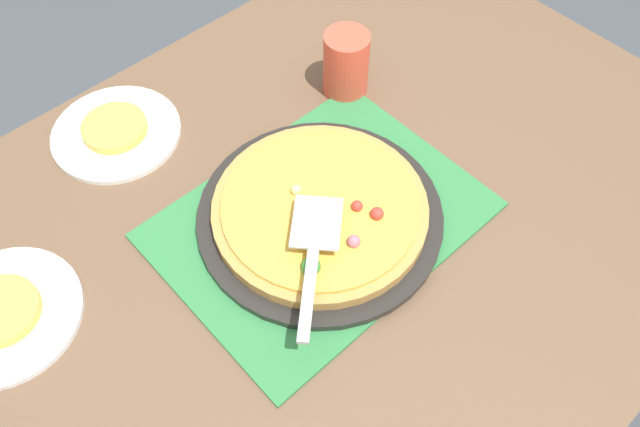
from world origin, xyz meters
TOP-DOWN VIEW (x-y plane):
  - ground_plane at (0.00, 0.00)m, footprint 8.00×8.00m
  - dining_table at (0.00, 0.00)m, footprint 1.40×1.00m
  - placemat at (0.00, 0.00)m, footprint 0.48×0.36m
  - pizza_pan at (0.00, 0.00)m, footprint 0.38×0.38m
  - pizza at (-0.00, -0.00)m, footprint 0.33×0.33m
  - plate_near_left at (-0.44, 0.18)m, footprint 0.22×0.22m
  - plate_far_right at (-0.14, 0.37)m, footprint 0.22×0.22m
  - served_slice_left at (-0.44, 0.18)m, footprint 0.11×0.11m
  - served_slice_right at (-0.14, 0.37)m, footprint 0.11×0.11m
  - cup_far at (0.23, 0.18)m, footprint 0.08×0.08m
  - pizza_server at (-0.07, -0.07)m, footprint 0.20×0.19m

SIDE VIEW (x-z plane):
  - ground_plane at x=0.00m, z-range 0.00..0.00m
  - dining_table at x=0.00m, z-range 0.27..1.02m
  - placemat at x=0.00m, z-range 0.75..0.76m
  - plate_near_left at x=-0.44m, z-range 0.75..0.76m
  - plate_far_right at x=-0.14m, z-range 0.75..0.76m
  - pizza_pan at x=0.00m, z-range 0.76..0.77m
  - served_slice_left at x=-0.44m, z-range 0.76..0.78m
  - served_slice_right at x=-0.14m, z-range 0.76..0.78m
  - pizza at x=0.00m, z-range 0.76..0.81m
  - cup_far at x=0.23m, z-range 0.75..0.87m
  - pizza_server at x=-0.07m, z-range 0.81..0.82m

